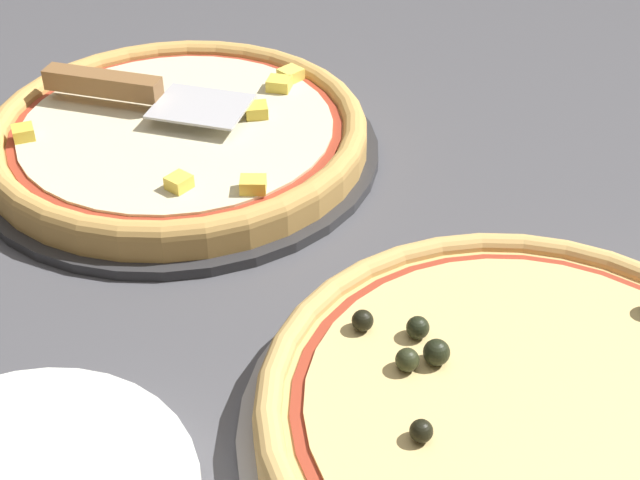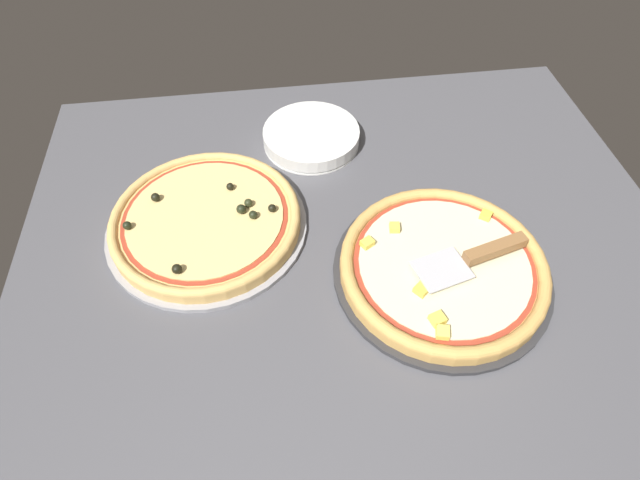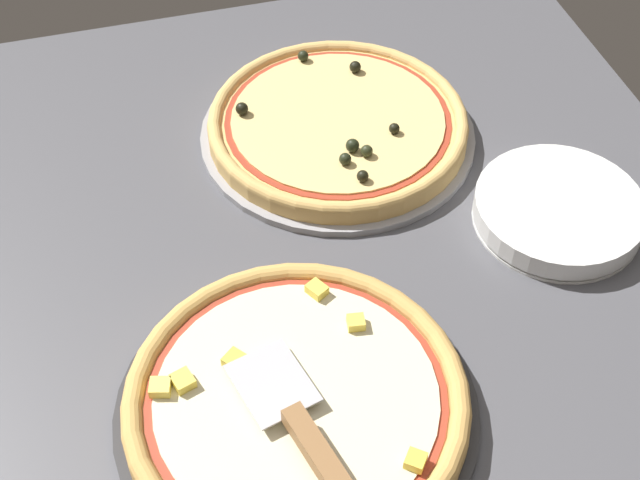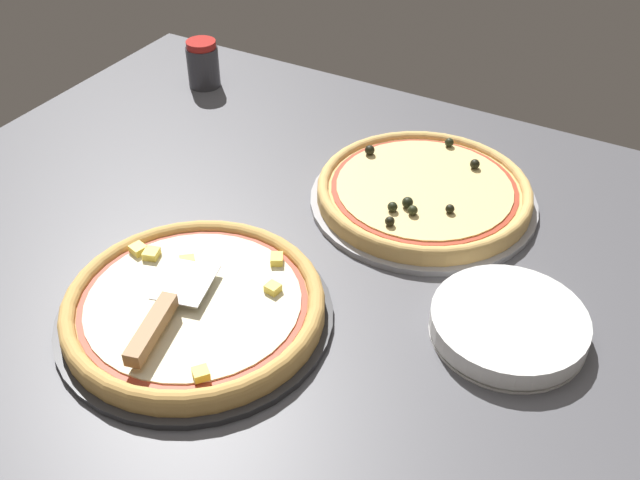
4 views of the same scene
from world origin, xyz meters
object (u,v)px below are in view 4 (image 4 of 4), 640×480
plate_stack (508,325)px  parmesan_shaker (203,64)px  serving_spatula (159,317)px  pizza_front (194,305)px  pizza_back (424,190)px

plate_stack → parmesan_shaker: (-80.19, 40.09, 3.14)cm
serving_spatula → plate_stack: 46.57cm
parmesan_shaker → pizza_front: bearing=-54.8°
serving_spatula → plate_stack: serving_spatula is taller
pizza_front → serving_spatula: 7.03cm
plate_stack → pizza_back: bearing=134.2°
pizza_front → pizza_back: (16.64, 41.21, -0.04)cm
pizza_front → serving_spatula: size_ratio=1.71×
pizza_front → parmesan_shaker: 71.64cm
pizza_front → plate_stack: bearing=25.3°
serving_spatula → parmesan_shaker: parmesan_shaker is taller
pizza_back → parmesan_shaker: 60.52cm
pizza_back → serving_spatula: 50.68cm
serving_spatula → plate_stack: size_ratio=0.99×
pizza_back → serving_spatula: size_ratio=1.69×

